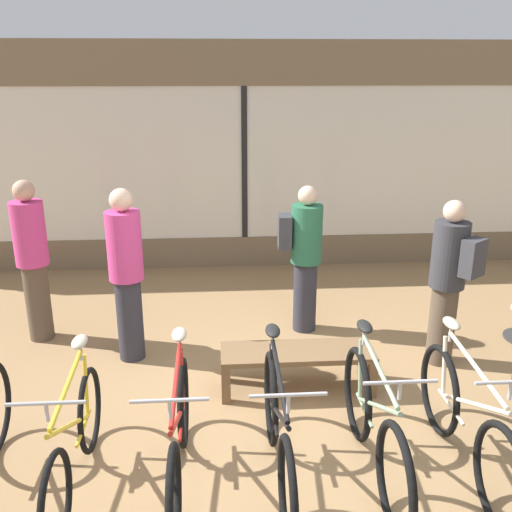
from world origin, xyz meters
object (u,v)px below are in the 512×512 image
at_px(bicycle_left, 75,444).
at_px(bicycle_center, 278,435).
at_px(customer_by_window, 304,255).
at_px(customer_near_bench, 449,279).
at_px(customer_mid_floor, 32,258).
at_px(customer_near_rack, 126,272).
at_px(bicycle_center_right, 374,427).
at_px(display_bench, 297,357).
at_px(bicycle_center_left, 179,439).
at_px(bicycle_right, 466,424).

distance_m(bicycle_left, bicycle_center, 1.41).
bearing_deg(customer_by_window, bicycle_center, -102.36).
bearing_deg(customer_near_bench, customer_mid_floor, 168.76).
bearing_deg(customer_near_rack, bicycle_center_right, -43.89).
distance_m(bicycle_center_right, customer_near_bench, 2.03).
distance_m(bicycle_center, display_bench, 1.29).
height_order(bicycle_left, bicycle_center_left, bicycle_center_left).
relative_size(bicycle_center_right, customer_by_window, 1.05).
distance_m(customer_near_rack, customer_by_window, 1.93).
relative_size(bicycle_left, customer_by_window, 1.00).
bearing_deg(customer_near_rack, bicycle_center_left, -72.71).
height_order(bicycle_center_right, customer_near_rack, customer_near_rack).
height_order(bicycle_center, customer_mid_floor, customer_mid_floor).
relative_size(bicycle_center, customer_by_window, 1.09).
distance_m(bicycle_right, customer_mid_floor, 4.49).
relative_size(bicycle_center_left, bicycle_right, 0.99).
height_order(bicycle_center_right, customer_by_window, customer_by_window).
xyz_separation_m(display_bench, customer_near_bench, (1.52, 0.40, 0.57)).
bearing_deg(bicycle_center, customer_near_bench, 42.04).
relative_size(bicycle_center_right, customer_near_bench, 1.04).
distance_m(customer_near_rack, customer_near_bench, 3.15).
relative_size(bicycle_center, bicycle_right, 1.01).
xyz_separation_m(bicycle_left, customer_mid_floor, (-0.94, 2.45, 0.56)).
bearing_deg(bicycle_center_right, customer_near_rack, 136.11).
bearing_deg(bicycle_center_left, customer_by_window, 63.46).
bearing_deg(bicycle_left, bicycle_center, -1.49).
bearing_deg(display_bench, bicycle_center_left, -129.30).
relative_size(bicycle_center_left, bicycle_center_right, 1.02).
height_order(bicycle_left, display_bench, bicycle_left).
height_order(bicycle_center, customer_near_bench, customer_near_bench).
relative_size(bicycle_right, customer_near_rack, 1.01).
bearing_deg(bicycle_center_left, bicycle_left, 178.80).
xyz_separation_m(bicycle_center, customer_mid_floor, (-2.36, 2.49, 0.53)).
height_order(bicycle_center_right, display_bench, bicycle_center_right).
relative_size(bicycle_left, bicycle_center_right, 0.95).
distance_m(bicycle_center_left, bicycle_center, 0.69).
bearing_deg(customer_near_bench, bicycle_center_right, -125.33).
bearing_deg(bicycle_center, bicycle_right, 1.55).
bearing_deg(bicycle_left, customer_by_window, 51.56).
relative_size(bicycle_center_left, bicycle_center, 0.98).
bearing_deg(bicycle_center_right, bicycle_center_left, -178.89).
bearing_deg(display_bench, bicycle_center, -104.02).
bearing_deg(customer_near_bench, bicycle_left, -153.53).
bearing_deg(bicycle_right, customer_near_rack, 144.16).
bearing_deg(customer_by_window, customer_near_rack, -163.64).
relative_size(customer_by_window, customer_mid_floor, 0.94).
relative_size(bicycle_right, customer_by_window, 1.08).
height_order(bicycle_center, customer_near_rack, customer_near_rack).
height_order(bicycle_left, customer_near_bench, customer_near_bench).
xyz_separation_m(bicycle_center, bicycle_right, (1.37, 0.04, -0.00)).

